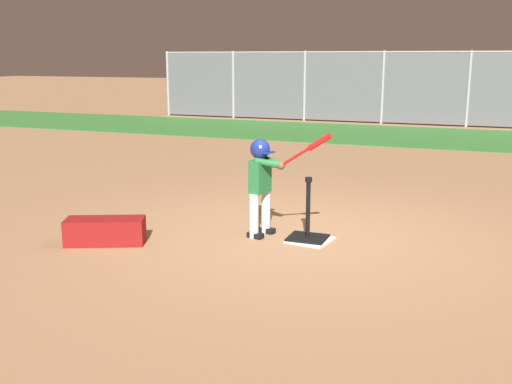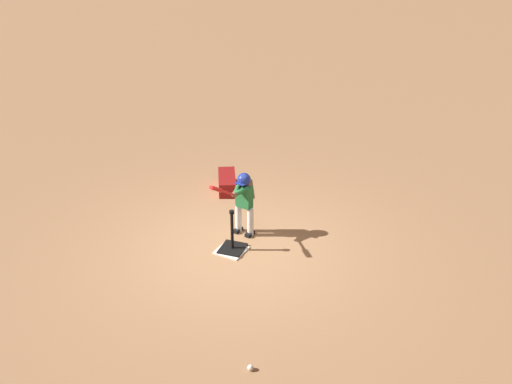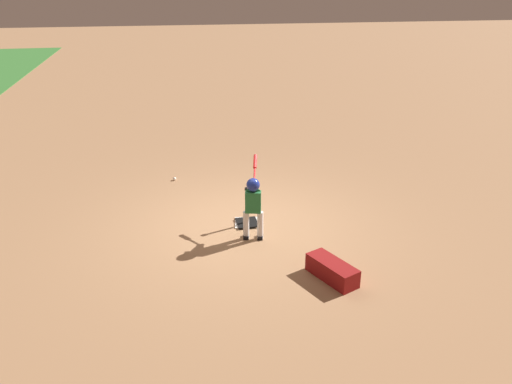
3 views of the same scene
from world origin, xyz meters
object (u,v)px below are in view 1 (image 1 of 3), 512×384
at_px(batting_tee, 308,231).
at_px(bleachers_far_right, 436,104).
at_px(batter_child, 263,175).
at_px(bleachers_center, 220,99).
at_px(equipment_bag, 105,231).

height_order(batting_tee, bleachers_far_right, bleachers_far_right).
bearing_deg(batter_child, batting_tee, 1.44).
distance_m(batter_child, bleachers_far_right, 13.96).
xyz_separation_m(batting_tee, bleachers_center, (-7.16, 13.42, 0.41)).
bearing_deg(bleachers_far_right, equipment_bag, -98.44).
distance_m(batting_tee, batter_child, 0.79).
distance_m(bleachers_center, bleachers_far_right, 7.36).
relative_size(batter_child, equipment_bag, 1.46).
distance_m(bleachers_center, equipment_bag, 15.22).
bearing_deg(batting_tee, bleachers_center, 118.07).
bearing_deg(equipment_bag, bleachers_far_right, 58.05).
xyz_separation_m(batter_child, equipment_bag, (-1.49, -0.89, -0.56)).
distance_m(batting_tee, bleachers_far_right, 13.93).
relative_size(batting_tee, batter_child, 0.58).
height_order(batter_child, bleachers_center, batter_child).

